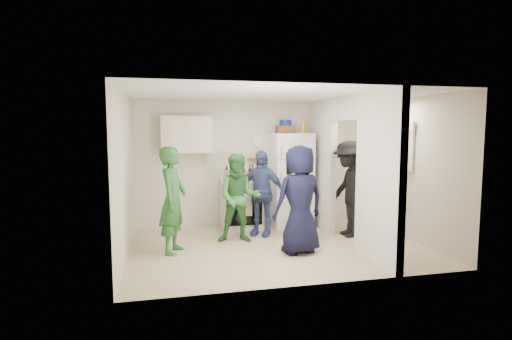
% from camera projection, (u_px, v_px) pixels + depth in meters
% --- Properties ---
extents(floor, '(4.80, 4.80, 0.00)m').
position_uv_depth(floor, '(277.00, 246.00, 6.67)').
color(floor, '#C4AE8A').
rests_on(floor, ground).
extents(wall_back, '(4.80, 0.00, 4.80)m').
position_uv_depth(wall_back, '(255.00, 163.00, 8.19)').
color(wall_back, silver).
rests_on(wall_back, floor).
extents(wall_front, '(4.80, 0.00, 4.80)m').
position_uv_depth(wall_front, '(316.00, 186.00, 4.89)').
color(wall_front, silver).
rests_on(wall_front, floor).
extents(wall_left, '(0.00, 3.40, 3.40)m').
position_uv_depth(wall_left, '(125.00, 176.00, 6.02)').
color(wall_left, silver).
rests_on(wall_left, floor).
extents(wall_right, '(0.00, 3.40, 3.40)m').
position_uv_depth(wall_right, '(408.00, 169.00, 7.07)').
color(wall_right, silver).
rests_on(wall_right, floor).
extents(ceiling, '(4.80, 4.80, 0.00)m').
position_uv_depth(ceiling, '(278.00, 95.00, 6.42)').
color(ceiling, white).
rests_on(ceiling, wall_back).
extents(partition_pier_back, '(0.12, 1.20, 2.50)m').
position_uv_depth(partition_pier_back, '(321.00, 165.00, 7.87)').
color(partition_pier_back, silver).
rests_on(partition_pier_back, floor).
extents(partition_pier_front, '(0.12, 1.20, 2.50)m').
position_uv_depth(partition_pier_front, '(379.00, 178.00, 5.74)').
color(partition_pier_front, silver).
rests_on(partition_pier_front, floor).
extents(partition_header, '(0.12, 1.00, 0.40)m').
position_uv_depth(partition_header, '(347.00, 108.00, 6.70)').
color(partition_header, silver).
rests_on(partition_header, partition_pier_back).
extents(stove, '(0.79, 0.66, 0.94)m').
position_uv_depth(stove, '(241.00, 204.00, 7.87)').
color(stove, white).
rests_on(stove, floor).
extents(upper_cabinet, '(0.95, 0.34, 0.70)m').
position_uv_depth(upper_cabinet, '(186.00, 134.00, 7.65)').
color(upper_cabinet, silver).
rests_on(upper_cabinet, wall_back).
extents(fridge, '(0.77, 0.75, 1.87)m').
position_uv_depth(fridge, '(290.00, 180.00, 8.02)').
color(fridge, white).
rests_on(fridge, floor).
extents(wicker_basket, '(0.35, 0.25, 0.15)m').
position_uv_depth(wicker_basket, '(285.00, 130.00, 7.94)').
color(wicker_basket, brown).
rests_on(wicker_basket, fridge).
extents(blue_bowl, '(0.24, 0.24, 0.11)m').
position_uv_depth(blue_bowl, '(285.00, 123.00, 7.93)').
color(blue_bowl, navy).
rests_on(blue_bowl, wicker_basket).
extents(yellow_cup_stack_top, '(0.09, 0.09, 0.25)m').
position_uv_depth(yellow_cup_stack_top, '(303.00, 127.00, 7.86)').
color(yellow_cup_stack_top, orange).
rests_on(yellow_cup_stack_top, fridge).
extents(wall_clock, '(0.22, 0.02, 0.22)m').
position_uv_depth(wall_clock, '(258.00, 142.00, 8.14)').
color(wall_clock, white).
rests_on(wall_clock, wall_back).
extents(spice_shelf, '(0.35, 0.08, 0.03)m').
position_uv_depth(spice_shelf, '(256.00, 159.00, 8.13)').
color(spice_shelf, olive).
rests_on(spice_shelf, wall_back).
extents(nook_window, '(0.03, 0.70, 0.80)m').
position_uv_depth(nook_window, '(401.00, 146.00, 7.22)').
color(nook_window, black).
rests_on(nook_window, wall_right).
extents(nook_window_frame, '(0.04, 0.76, 0.86)m').
position_uv_depth(nook_window_frame, '(401.00, 146.00, 7.22)').
color(nook_window_frame, white).
rests_on(nook_window_frame, wall_right).
extents(nook_valance, '(0.04, 0.82, 0.18)m').
position_uv_depth(nook_valance, '(400.00, 126.00, 7.17)').
color(nook_valance, white).
rests_on(nook_valance, wall_right).
extents(yellow_cup_stack_stove, '(0.09, 0.09, 0.25)m').
position_uv_depth(yellow_cup_stack_stove, '(237.00, 176.00, 7.57)').
color(yellow_cup_stack_stove, yellow).
rests_on(yellow_cup_stack_stove, stove).
extents(red_cup, '(0.09, 0.09, 0.12)m').
position_uv_depth(red_cup, '(254.00, 179.00, 7.67)').
color(red_cup, red).
rests_on(red_cup, stove).
extents(person_green_left, '(0.58, 0.71, 1.69)m').
position_uv_depth(person_green_left, '(173.00, 200.00, 6.27)').
color(person_green_left, '#2D6A2A').
rests_on(person_green_left, floor).
extents(person_green_center, '(0.84, 0.71, 1.54)m').
position_uv_depth(person_green_center, '(239.00, 198.00, 6.89)').
color(person_green_center, '#367C3F').
rests_on(person_green_center, floor).
extents(person_denim, '(0.98, 0.83, 1.57)m').
position_uv_depth(person_denim, '(261.00, 193.00, 7.32)').
color(person_denim, navy).
rests_on(person_denim, floor).
extents(person_navy, '(0.93, 0.71, 1.71)m').
position_uv_depth(person_navy, '(300.00, 200.00, 6.24)').
color(person_navy, black).
rests_on(person_navy, floor).
extents(person_nook, '(0.66, 1.14, 1.75)m').
position_uv_depth(person_nook, '(349.00, 189.00, 7.25)').
color(person_nook, black).
rests_on(person_nook, floor).
extents(bottle_a, '(0.07, 0.07, 0.29)m').
position_uv_depth(bottle_a, '(227.00, 173.00, 7.87)').
color(bottle_a, brown).
rests_on(bottle_a, stove).
extents(bottle_b, '(0.06, 0.06, 0.28)m').
position_uv_depth(bottle_b, '(232.00, 174.00, 7.68)').
color(bottle_b, '#184A25').
rests_on(bottle_b, stove).
extents(bottle_c, '(0.07, 0.07, 0.29)m').
position_uv_depth(bottle_c, '(236.00, 173.00, 7.93)').
color(bottle_c, silver).
rests_on(bottle_c, stove).
extents(bottle_d, '(0.07, 0.07, 0.26)m').
position_uv_depth(bottle_d, '(242.00, 175.00, 7.75)').
color(bottle_d, '#5D2610').
rests_on(bottle_d, stove).
extents(bottle_e, '(0.06, 0.06, 0.28)m').
position_uv_depth(bottle_e, '(244.00, 172.00, 8.02)').
color(bottle_e, '#A3ACB5').
rests_on(bottle_e, stove).
extents(bottle_f, '(0.06, 0.06, 0.31)m').
position_uv_depth(bottle_f, '(250.00, 173.00, 7.85)').
color(bottle_f, '#133418').
rests_on(bottle_f, stove).
extents(bottle_g, '(0.07, 0.07, 0.31)m').
position_uv_depth(bottle_g, '(252.00, 172.00, 8.00)').
color(bottle_g, brown).
rests_on(bottle_g, stove).
extents(bottle_h, '(0.08, 0.08, 0.31)m').
position_uv_depth(bottle_h, '(226.00, 174.00, 7.61)').
color(bottle_h, '#A7ABB3').
rests_on(bottle_h, stove).
extents(bottle_i, '(0.07, 0.07, 0.31)m').
position_uv_depth(bottle_i, '(243.00, 172.00, 7.92)').
color(bottle_i, '#522E0E').
rests_on(bottle_i, stove).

